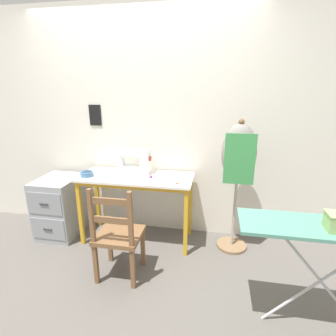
{
  "coord_description": "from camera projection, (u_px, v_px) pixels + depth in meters",
  "views": [
    {
      "loc": [
        0.83,
        -2.32,
        1.69
      ],
      "look_at": [
        0.36,
        0.23,
        0.89
      ],
      "focal_mm": 28.0,
      "sensor_mm": 36.0,
      "label": 1
    }
  ],
  "objects": [
    {
      "name": "ground_plane",
      "position": [
        131.0,
        251.0,
        2.83
      ],
      "size": [
        14.0,
        14.0,
        0.0
      ],
      "primitive_type": "plane",
      "color": "#5B5651"
    },
    {
      "name": "wall_back",
      "position": [
        143.0,
        125.0,
        2.99
      ],
      "size": [
        10.0,
        0.06,
        2.55
      ],
      "color": "silver",
      "rests_on": "ground_plane"
    },
    {
      "name": "sewing_table",
      "position": [
        136.0,
        185.0,
        2.85
      ],
      "size": [
        1.24,
        0.51,
        0.77
      ],
      "color": "silver",
      "rests_on": "ground_plane"
    },
    {
      "name": "sewing_machine",
      "position": [
        137.0,
        162.0,
        2.9
      ],
      "size": [
        0.35,
        0.18,
        0.3
      ],
      "color": "white",
      "rests_on": "sewing_table"
    },
    {
      "name": "fabric_bowl",
      "position": [
        87.0,
        174.0,
        2.82
      ],
      "size": [
        0.14,
        0.14,
        0.05
      ],
      "color": "teal",
      "rests_on": "sewing_table"
    },
    {
      "name": "scissors",
      "position": [
        180.0,
        184.0,
        2.61
      ],
      "size": [
        0.14,
        0.05,
        0.01
      ],
      "color": "silver",
      "rests_on": "sewing_table"
    },
    {
      "name": "thread_spool_near_machine",
      "position": [
        151.0,
        177.0,
        2.77
      ],
      "size": [
        0.04,
        0.04,
        0.03
      ],
      "color": "purple",
      "rests_on": "sewing_table"
    },
    {
      "name": "wooden_chair",
      "position": [
        118.0,
        236.0,
        2.34
      ],
      "size": [
        0.4,
        0.38,
        0.91
      ],
      "color": "brown",
      "rests_on": "ground_plane"
    },
    {
      "name": "filing_cabinet",
      "position": [
        60.0,
        206.0,
        3.09
      ],
      "size": [
        0.43,
        0.56,
        0.69
      ],
      "color": "#93999E",
      "rests_on": "ground_plane"
    },
    {
      "name": "dress_form",
      "position": [
        238.0,
        160.0,
        2.61
      ],
      "size": [
        0.34,
        0.32,
        1.4
      ],
      "color": "#846647",
      "rests_on": "ground_plane"
    },
    {
      "name": "ironing_board",
      "position": [
        331.0,
        232.0,
        1.71
      ],
      "size": [
        1.17,
        0.36,
        0.83
      ],
      "color": "#518E7A",
      "rests_on": "ground_plane"
    }
  ]
}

